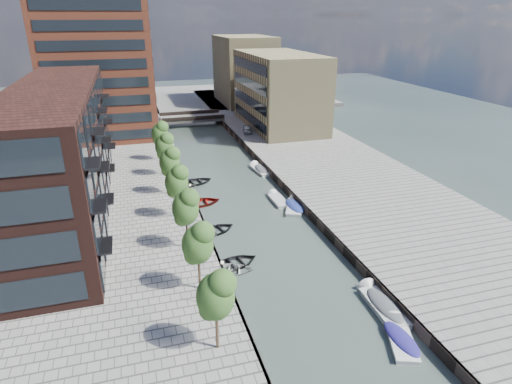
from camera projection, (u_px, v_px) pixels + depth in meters
name	position (u px, v px, depth m)	size (l,w,h in m)	color
water	(225.00, 173.00, 63.26)	(300.00, 300.00, 0.00)	#38473F
quay_right	(324.00, 160.00, 67.26)	(20.00, 140.00, 1.00)	gray
quay_wall_left	(183.00, 174.00, 61.47)	(0.25, 140.00, 1.00)	#332823
quay_wall_right	(264.00, 166.00, 64.66)	(0.25, 140.00, 1.00)	#332823
far_closure	(176.00, 99.00, 116.21)	(80.00, 40.00, 1.00)	gray
apartment_block	(62.00, 152.00, 46.10)	(8.00, 38.00, 14.00)	black
tower	(96.00, 50.00, 74.82)	(18.00, 18.00, 30.00)	brown
tan_block_near	(279.00, 90.00, 83.87)	(12.00, 25.00, 14.00)	tan
tan_block_far	(244.00, 70.00, 106.52)	(12.00, 20.00, 16.00)	tan
bridge	(192.00, 118.00, 91.07)	(13.00, 6.00, 1.30)	gray
tree_0	(215.00, 294.00, 27.11)	(2.50, 2.50, 5.95)	#382619
tree_1	(197.00, 242.00, 33.31)	(2.50, 2.50, 5.95)	#382619
tree_2	(185.00, 206.00, 39.51)	(2.50, 2.50, 5.95)	#382619
tree_3	(176.00, 180.00, 45.71)	(2.50, 2.50, 5.95)	#382619
tree_4	(169.00, 161.00, 51.91)	(2.50, 2.50, 5.95)	#382619
tree_5	(164.00, 145.00, 58.11)	(2.50, 2.50, 5.95)	#382619
tree_6	(160.00, 133.00, 64.31)	(2.50, 2.50, 5.95)	#382619
lamp_0	(223.00, 280.00, 31.68)	(0.24, 0.24, 4.12)	black
lamp_1	(191.00, 198.00, 45.85)	(0.24, 0.24, 4.12)	black
lamp_2	(174.00, 155.00, 60.03)	(0.24, 0.24, 4.12)	black
sloop_0	(235.00, 266.00, 39.95)	(3.35, 4.69, 0.97)	black
sloop_1	(215.00, 232.00, 46.06)	(3.26, 4.57, 0.95)	black
sloop_2	(200.00, 205.00, 52.77)	(3.61, 5.05, 1.05)	maroon
sloop_3	(232.00, 272.00, 38.95)	(2.96, 4.15, 0.86)	silver
sloop_4	(195.00, 184.00, 59.23)	(3.56, 4.99, 1.03)	black
motorboat_0	(400.00, 337.00, 30.83)	(3.19, 4.99, 1.57)	white
motorboat_1	(381.00, 304.00, 34.30)	(2.22, 5.70, 1.87)	silver
motorboat_2	(277.00, 200.00, 54.00)	(1.64, 4.56, 1.51)	silver
motorboat_3	(295.00, 206.00, 51.90)	(3.72, 5.41, 1.71)	silver
motorboat_4	(260.00, 169.00, 64.19)	(2.31, 5.27, 1.70)	white
car	(247.00, 129.00, 80.89)	(1.69, 4.19, 1.43)	#ABAFB0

